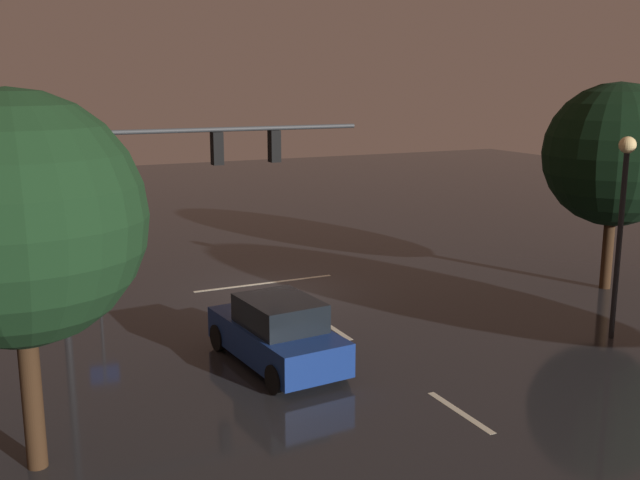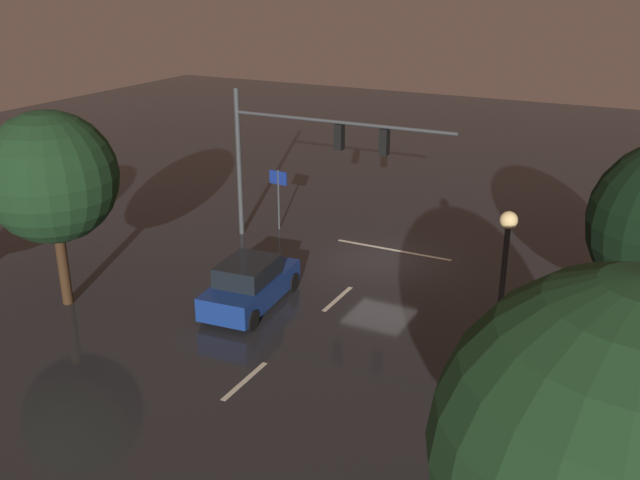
% 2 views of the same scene
% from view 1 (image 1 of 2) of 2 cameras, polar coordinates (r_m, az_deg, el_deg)
% --- Properties ---
extents(ground_plane, '(80.00, 80.00, 0.00)m').
position_cam_1_polar(ground_plane, '(24.48, -3.20, -4.03)').
color(ground_plane, '#232326').
extents(traffic_signal_assembly, '(9.51, 0.47, 6.33)m').
position_cam_1_polar(traffic_signal_assembly, '(22.64, -11.59, 5.47)').
color(traffic_signal_assembly, '#383A3D').
rests_on(traffic_signal_assembly, ground_plane).
extents(lane_dash_far, '(0.16, 2.20, 0.01)m').
position_cam_1_polar(lane_dash_far, '(21.00, 0.98, -6.76)').
color(lane_dash_far, beige).
rests_on(lane_dash_far, ground_plane).
extents(lane_dash_mid, '(0.16, 2.20, 0.01)m').
position_cam_1_polar(lane_dash_mid, '(16.23, 10.69, -12.83)').
color(lane_dash_mid, beige).
rests_on(lane_dash_mid, ground_plane).
extents(stop_bar, '(5.00, 0.16, 0.01)m').
position_cam_1_polar(stop_bar, '(25.60, -4.26, -3.32)').
color(stop_bar, beige).
rests_on(stop_bar, ground_plane).
extents(car_approaching, '(2.24, 4.49, 1.70)m').
position_cam_1_polar(car_approaching, '(18.20, -3.32, -7.15)').
color(car_approaching, navy).
rests_on(car_approaching, ground_plane).
extents(street_lamp_left_kerb, '(0.44, 0.44, 5.41)m').
position_cam_1_polar(street_lamp_left_kerb, '(20.86, 22.19, 2.82)').
color(street_lamp_left_kerb, black).
rests_on(street_lamp_left_kerb, ground_plane).
extents(route_sign, '(0.90, 0.15, 2.72)m').
position_cam_1_polar(route_sign, '(23.84, -16.76, -0.12)').
color(route_sign, '#383A3D').
rests_on(route_sign, ground_plane).
extents(tree_right_near, '(4.35, 4.35, 6.71)m').
position_cam_1_polar(tree_right_near, '(13.42, -22.23, 1.45)').
color(tree_right_near, '#382314').
rests_on(tree_right_near, ground_plane).
extents(tree_left_far, '(4.63, 4.63, 6.78)m').
position_cam_1_polar(tree_left_far, '(25.96, 21.71, 6.08)').
color(tree_left_far, '#382314').
rests_on(tree_left_far, ground_plane).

